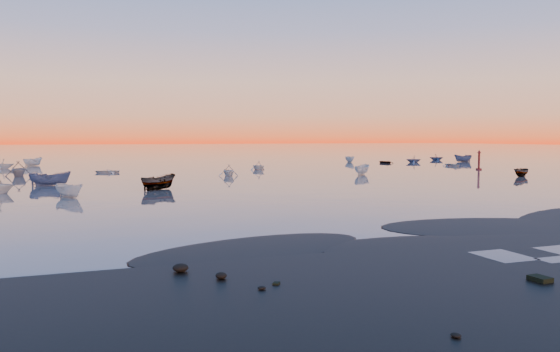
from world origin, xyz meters
name	(u,v)px	position (x,y,z in m)	size (l,w,h in m)	color
ground	(153,160)	(0.00, 100.00, 0.00)	(600.00, 600.00, 0.00)	#6C605A
mud_lobes	(406,238)	(0.00, -1.00, 0.01)	(140.00, 6.00, 0.07)	black
moored_fleet	(194,173)	(0.00, 53.00, 0.00)	(124.00, 58.00, 1.20)	silver
boat_near_center	(362,175)	(20.55, 41.11, 0.00)	(4.03, 1.70, 1.39)	silver
boat_near_right	(229,176)	(2.96, 44.99, 0.00)	(3.32, 1.50, 1.16)	silver
channel_marker	(479,162)	(43.52, 45.14, 1.27)	(0.90, 0.90, 3.21)	#490F11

